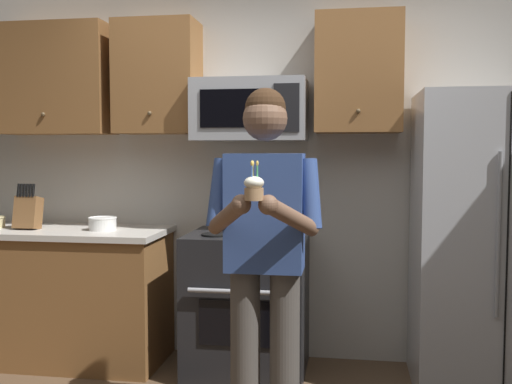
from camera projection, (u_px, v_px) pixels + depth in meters
The scene contains 10 objects.
wall_back at pixel (278, 173), 4.17m from camera, with size 4.40×0.10×2.60m, color beige.
oven_range at pixel (248, 303), 3.87m from camera, with size 0.76×0.70×0.93m.
microwave at pixel (250, 110), 3.90m from camera, with size 0.74×0.41×0.40m.
refrigerator at pixel (491, 243), 3.56m from camera, with size 0.90×0.75×1.80m.
cabinet_row_upper at pixel (168, 78), 4.02m from camera, with size 2.78×0.36×0.76m.
counter_left at pixel (63, 294), 4.09m from camera, with size 1.44×0.66×0.92m.
knife_block at pixel (28, 212), 4.04m from camera, with size 0.16×0.15×0.32m.
bowl_large_white at pixel (102, 223), 3.98m from camera, with size 0.19×0.19×0.09m.
person at pixel (265, 244), 2.92m from camera, with size 0.60×0.48×1.76m.
cupcake at pixel (254, 188), 2.58m from camera, with size 0.09×0.09×0.17m.
Camera 1 is at (0.50, -2.39, 1.45)m, focal length 41.54 mm.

